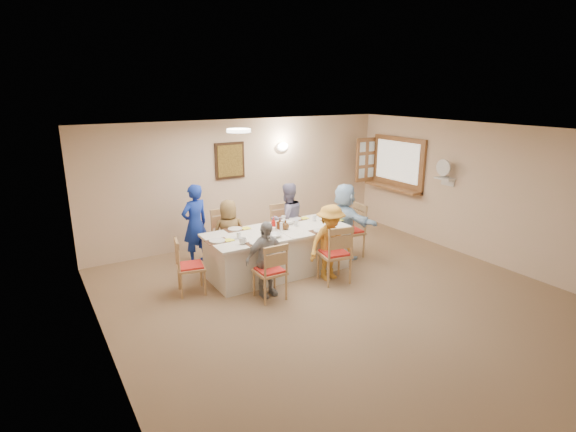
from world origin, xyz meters
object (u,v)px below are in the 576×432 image
chair_back_left (227,238)px  chair_back_right (284,229)px  serving_hatch (398,163)px  desk_fan (445,171)px  diner_back_right (288,219)px  diner_back_left (229,234)px  chair_left_end (191,266)px  chair_right_end (349,231)px  dining_table (278,252)px  diner_front_right (330,243)px  condiment_ketchup (273,224)px  caregiver (195,224)px  chair_front_right (334,253)px  diner_front_left (266,259)px  diner_right_end (344,221)px  chair_front_left (270,270)px

chair_back_left → chair_back_right: size_ratio=1.06×
serving_hatch → chair_back_left: size_ratio=1.50×
chair_back_right → desk_fan: bearing=-22.6°
serving_hatch → diner_back_right: size_ratio=1.08×
serving_hatch → diner_back_left: bearing=-178.3°
chair_left_end → chair_right_end: chair_right_end is taller
dining_table → diner_front_right: diner_front_right is taller
chair_back_left → condiment_ketchup: (0.54, -0.76, 0.37)m
caregiver → chair_left_end: bearing=51.0°
chair_front_right → condiment_ketchup: size_ratio=4.33×
chair_left_end → diner_back_left: 1.18m
desk_fan → diner_back_left: size_ratio=0.25×
chair_back_left → chair_front_right: chair_back_left is taller
diner_back_right → caregiver: 1.72m
condiment_ketchup → chair_back_right: bearing=48.9°
condiment_ketchup → caregiver: bearing=131.7°
diner_front_right → chair_left_end: bearing=159.1°
chair_back_right → chair_right_end: (0.95, -0.80, 0.03)m
diner_front_left → condiment_ketchup: size_ratio=5.15×
diner_right_end → condiment_ketchup: diner_right_end is taller
desk_fan → diner_front_right: size_ratio=0.23×
diner_front_left → diner_right_end: 2.13m
chair_front_right → diner_right_end: 1.16m
desk_fan → diner_right_end: desk_fan is taller
desk_fan → diner_front_left: bearing=-178.1°
desk_fan → chair_back_left: bearing=161.3°
dining_table → chair_left_end: 1.55m
diner_front_left → condiment_ketchup: diner_front_left is taller
chair_right_end → diner_front_left: bearing=-67.6°
chair_front_left → diner_right_end: size_ratio=0.64×
diner_front_left → chair_back_left: bearing=85.4°
desk_fan → chair_back_left: desk_fan is taller
chair_front_left → condiment_ketchup: condiment_ketchup is taller
diner_front_right → diner_right_end: size_ratio=0.90×
diner_back_right → caregiver: size_ratio=0.95×
diner_back_right → caregiver: bearing=-17.1°
chair_back_left → chair_left_end: chair_back_left is taller
chair_back_left → chair_right_end: size_ratio=1.00×
chair_front_right → dining_table: bearing=-43.4°
condiment_ketchup → diner_front_left: bearing=-126.8°
chair_left_end → diner_back_right: 2.27m
serving_hatch → diner_front_left: 4.45m
serving_hatch → chair_left_end: serving_hatch is taller
chair_right_end → diner_front_left: diner_front_left is taller
dining_table → condiment_ketchup: (-0.06, 0.04, 0.49)m
chair_back_right → caregiver: (-1.65, 0.35, 0.26)m
chair_right_end → diner_right_end: diner_right_end is taller
chair_back_right → chair_front_left: chair_back_right is taller
condiment_ketchup → diner_back_left: bearing=130.0°
chair_back_right → diner_back_right: (0.00, -0.12, 0.22)m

